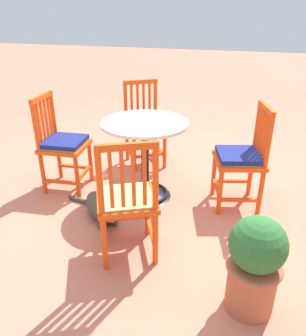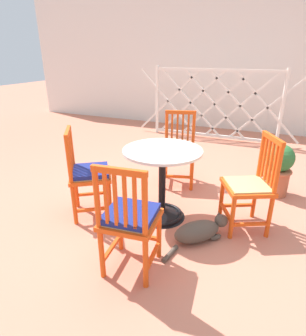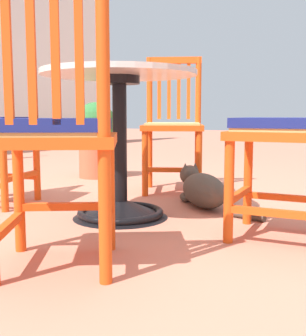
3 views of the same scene
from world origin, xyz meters
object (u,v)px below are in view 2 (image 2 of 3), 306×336
(cafe_table, at_px, (162,191))
(orange_chair_facing_out, at_px, (88,174))
(orange_chair_at_corner, at_px, (250,187))
(orange_chair_near_fence, at_px, (130,219))
(tabby_cat, at_px, (201,231))
(orange_chair_by_planter, at_px, (179,150))
(terracotta_planter, at_px, (278,168))

(cafe_table, height_order, orange_chair_facing_out, orange_chair_facing_out)
(orange_chair_at_corner, bearing_deg, orange_chair_near_fence, -128.88)
(tabby_cat, bearing_deg, orange_chair_by_planter, 118.04)
(orange_chair_near_fence, xyz_separation_m, terracotta_planter, (1.00, 1.79, -0.12))
(orange_chair_near_fence, bearing_deg, cafe_table, 94.11)
(cafe_table, bearing_deg, terracotta_planter, 43.15)
(cafe_table, bearing_deg, orange_chair_at_corner, 9.75)
(cafe_table, height_order, terracotta_planter, cafe_table)
(orange_chair_facing_out, distance_m, orange_chair_by_planter, 1.23)
(orange_chair_by_planter, relative_size, terracotta_planter, 1.47)
(cafe_table, xyz_separation_m, orange_chair_at_corner, (0.81, 0.14, 0.15))
(orange_chair_facing_out, bearing_deg, tabby_cat, 0.12)
(orange_chair_facing_out, relative_size, terracotta_planter, 1.47)
(orange_chair_by_planter, xyz_separation_m, terracotta_planter, (1.16, 0.16, -0.12))
(orange_chair_by_planter, bearing_deg, orange_chair_at_corner, -37.17)
(tabby_cat, bearing_deg, orange_chair_near_fence, -126.01)
(orange_chair_facing_out, bearing_deg, terracotta_planter, 34.90)
(cafe_table, bearing_deg, tabby_cat, -26.62)
(orange_chair_at_corner, distance_m, terracotta_planter, 0.89)
(cafe_table, distance_m, orange_chair_facing_out, 0.76)
(cafe_table, relative_size, orange_chair_near_fence, 0.83)
(orange_chair_at_corner, bearing_deg, terracotta_planter, 74.01)
(orange_chair_at_corner, bearing_deg, orange_chair_by_planter, 142.83)
(orange_chair_at_corner, height_order, terracotta_planter, orange_chair_at_corner)
(orange_chair_at_corner, bearing_deg, orange_chair_facing_out, -166.05)
(orange_chair_facing_out, relative_size, tabby_cat, 1.42)
(orange_chair_facing_out, bearing_deg, orange_chair_at_corner, 13.95)
(cafe_table, distance_m, orange_chair_at_corner, 0.84)
(cafe_table, distance_m, orange_chair_by_planter, 0.86)
(orange_chair_near_fence, relative_size, orange_chair_by_planter, 1.00)
(orange_chair_facing_out, relative_size, orange_chair_by_planter, 1.00)
(orange_chair_facing_out, relative_size, orange_chair_near_fence, 1.00)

